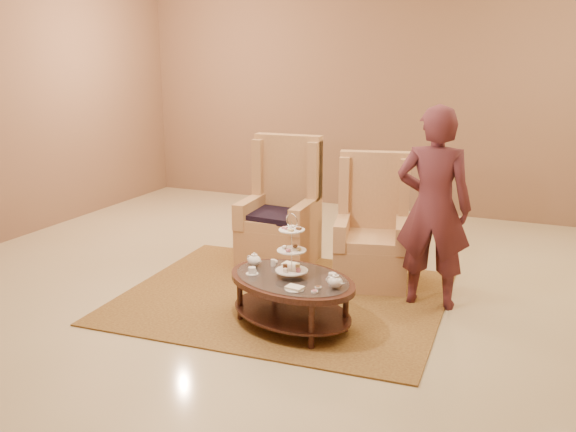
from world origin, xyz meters
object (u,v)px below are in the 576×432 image
at_px(person, 434,208).
at_px(armchair_right, 372,240).
at_px(armchair_left, 282,221).
at_px(tea_table, 292,286).

bearing_deg(person, armchair_right, -34.48).
xyz_separation_m(armchair_left, person, (1.76, -0.58, 0.45)).
xyz_separation_m(tea_table, armchair_right, (0.31, 1.35, 0.07)).
relative_size(tea_table, armchair_right, 1.08).
xyz_separation_m(armchair_left, armchair_right, (1.09, -0.20, -0.03)).
bearing_deg(armchair_right, person, -43.97).
distance_m(armchair_right, person, 0.91).
bearing_deg(person, tea_table, 40.41).
height_order(armchair_right, person, person).
distance_m(armchair_left, person, 1.91).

